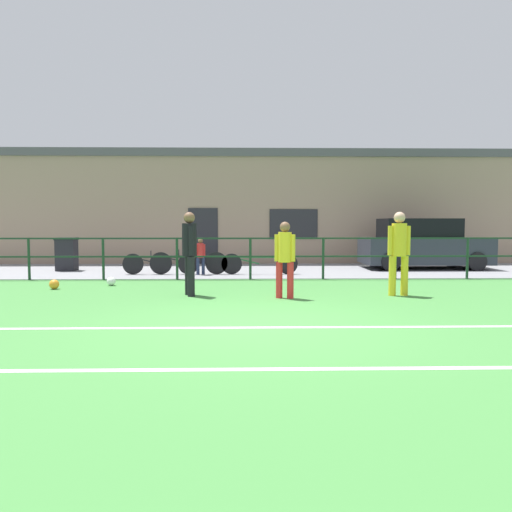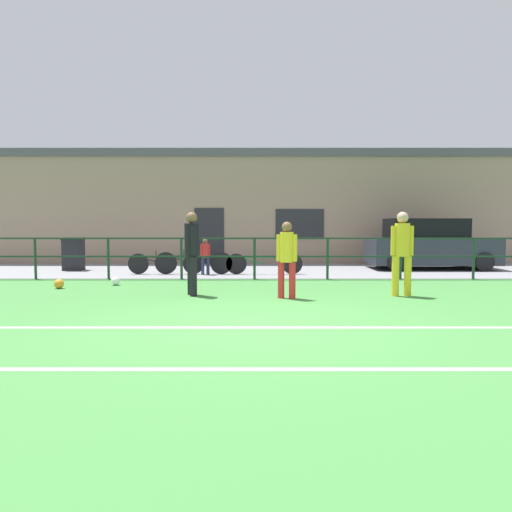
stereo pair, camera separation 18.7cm
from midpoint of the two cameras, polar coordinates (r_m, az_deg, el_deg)
ground at (r=7.58m, az=-0.87°, el=-8.09°), size 60.00×44.00×0.04m
field_line_touchline at (r=7.36m, az=-0.86°, el=-8.28°), size 36.00×0.11×0.00m
field_line_hash at (r=5.34m, az=-0.68°, el=-12.98°), size 36.00×0.11×0.00m
pavement_strip at (r=15.99m, az=-1.09°, el=-1.67°), size 48.00×5.00×0.02m
perimeter_fence at (r=13.44m, az=-1.06°, el=0.44°), size 36.07×0.07×1.15m
clubhouse_facade at (r=19.63m, az=-1.14°, el=5.65°), size 28.00×2.56×4.31m
player_goalkeeper at (r=10.54m, az=-8.21°, el=0.88°), size 0.31×0.47×1.78m
player_striker at (r=10.85m, az=15.74°, el=0.87°), size 0.49×0.31×1.78m
player_winger at (r=10.09m, az=2.83°, el=0.13°), size 0.42×0.28×1.57m
soccer_ball_match at (r=12.49m, az=-22.72°, el=-3.05°), size 0.23×0.23×0.23m
soccer_ball_spare at (r=12.72m, az=-16.83°, el=-2.82°), size 0.21×0.21×0.21m
spectator_child at (r=14.59m, az=-6.81°, el=0.22°), size 0.28×0.19×1.07m
parked_car_red at (r=17.40m, az=18.42°, el=1.22°), size 4.08×1.94×1.67m
bicycle_parked_0 at (r=14.90m, az=-11.34°, el=-0.86°), size 2.26×0.04×0.72m
bicycle_parked_1 at (r=14.67m, az=0.03°, el=-0.86°), size 2.28×0.04×0.72m
bicycle_parked_2 at (r=14.77m, az=-8.18°, el=-0.78°), size 2.32×0.04×0.76m
trash_bin_0 at (r=16.90m, az=-21.36°, el=0.22°), size 0.62×0.53×1.06m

